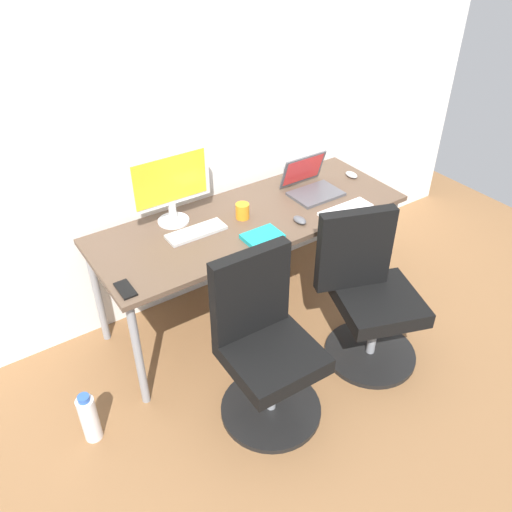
% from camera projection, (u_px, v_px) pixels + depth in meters
% --- Properties ---
extents(ground_plane, '(5.28, 5.28, 0.00)m').
position_uv_depth(ground_plane, '(252.00, 310.00, 3.50)').
color(ground_plane, brown).
extents(back_wall, '(4.40, 0.04, 2.60)m').
position_uv_depth(back_wall, '(210.00, 100.00, 3.03)').
color(back_wall, white).
rests_on(back_wall, ground).
extents(desk, '(1.89, 0.69, 0.73)m').
position_uv_depth(desk, '(251.00, 225.00, 3.11)').
color(desk, brown).
rests_on(desk, ground).
extents(office_chair_left, '(0.54, 0.54, 0.94)m').
position_uv_depth(office_chair_left, '(265.00, 348.00, 2.63)').
color(office_chair_left, black).
rests_on(office_chair_left, ground).
extents(office_chair_right, '(0.56, 0.56, 0.94)m').
position_uv_depth(office_chair_right, '(369.00, 297.00, 2.95)').
color(office_chair_right, black).
rests_on(office_chair_right, ground).
extents(water_bottle_on_floor, '(0.09, 0.09, 0.31)m').
position_uv_depth(water_bottle_on_floor, '(89.00, 418.00, 2.62)').
color(water_bottle_on_floor, white).
rests_on(water_bottle_on_floor, ground).
extents(desktop_monitor, '(0.48, 0.18, 0.43)m').
position_uv_depth(desktop_monitor, '(170.00, 183.00, 2.88)').
color(desktop_monitor, silver).
rests_on(desktop_monitor, desk).
extents(open_laptop, '(0.31, 0.29, 0.22)m').
position_uv_depth(open_laptop, '(311.00, 184.00, 3.29)').
color(open_laptop, '#4C4C51').
rests_on(open_laptop, desk).
extents(keyboard_by_monitor, '(0.34, 0.12, 0.02)m').
position_uv_depth(keyboard_by_monitor, '(196.00, 232.00, 2.92)').
color(keyboard_by_monitor, '#B7B7B7').
rests_on(keyboard_by_monitor, desk).
extents(keyboard_by_laptop, '(0.34, 0.12, 0.02)m').
position_uv_depth(keyboard_by_laptop, '(346.00, 210.00, 3.11)').
color(keyboard_by_laptop, silver).
rests_on(keyboard_by_laptop, desk).
extents(mouse_by_monitor, '(0.06, 0.10, 0.03)m').
position_uv_depth(mouse_by_monitor, '(351.00, 175.00, 3.47)').
color(mouse_by_monitor, '#B7B7B7').
rests_on(mouse_by_monitor, desk).
extents(mouse_by_laptop, '(0.06, 0.10, 0.03)m').
position_uv_depth(mouse_by_laptop, '(300.00, 220.00, 3.01)').
color(mouse_by_laptop, '#515156').
rests_on(mouse_by_laptop, desk).
extents(coffee_mug, '(0.08, 0.08, 0.09)m').
position_uv_depth(coffee_mug, '(242.00, 211.00, 3.03)').
color(coffee_mug, orange).
rests_on(coffee_mug, desk).
extents(pen_cup, '(0.07, 0.07, 0.10)m').
position_uv_depth(pen_cup, '(289.00, 175.00, 3.39)').
color(pen_cup, slate).
rests_on(pen_cup, desk).
extents(phone_near_monitor, '(0.07, 0.14, 0.01)m').
position_uv_depth(phone_near_monitor, '(125.00, 289.00, 2.52)').
color(phone_near_monitor, black).
rests_on(phone_near_monitor, desk).
extents(notebook, '(0.21, 0.15, 0.03)m').
position_uv_depth(notebook, '(262.00, 237.00, 2.87)').
color(notebook, teal).
rests_on(notebook, desk).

